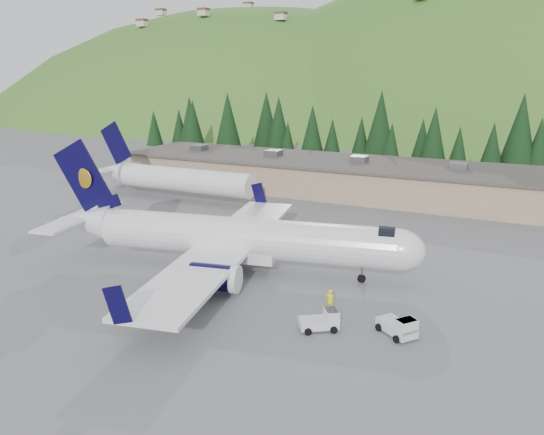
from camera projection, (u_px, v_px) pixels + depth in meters
The scene contains 8 objects.
ground at pixel (246, 271), 52.10m from camera, with size 600.00×600.00×0.00m, color slate.
airliner at pixel (234, 238), 51.48m from camera, with size 37.44×35.34×12.47m.
second_airliner at pixel (170, 178), 80.70m from camera, with size 27.50×11.00×10.05m.
baggage_tug_a at pixel (322, 321), 40.25m from camera, with size 3.28×2.89×1.58m.
baggage_tug_b at pixel (399, 327), 39.18m from camera, with size 3.40×3.12×1.65m.
terminal_building at pixel (329, 175), 86.52m from camera, with size 71.00×17.00×6.10m.
ramp_worker at pixel (330, 300), 43.29m from camera, with size 0.68×0.45×1.86m, color #EFF911.
tree_line at pixel (369, 131), 105.81m from camera, with size 109.85×18.33×14.18m.
Camera 1 is at (23.37, -42.91, 19.00)m, focal length 35.00 mm.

